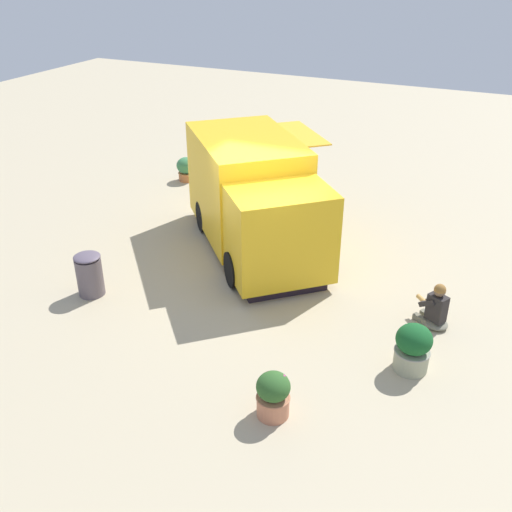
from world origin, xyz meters
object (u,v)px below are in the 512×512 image
planter_flowering_near (273,395)px  trash_bin (89,274)px  person_customer (435,309)px  planter_flowering_far (186,168)px  planter_flowering_side (413,348)px  food_truck (254,199)px

planter_flowering_near → trash_bin: trash_bin is taller
person_customer → trash_bin: trash_bin is taller
planter_flowering_near → planter_flowering_far: planter_flowering_near is taller
person_customer → planter_flowering_side: 1.44m
person_customer → trash_bin: 6.61m
person_customer → planter_flowering_far: 9.09m
planter_flowering_far → planter_flowering_side: 9.78m
planter_flowering_side → trash_bin: bearing=93.0°
food_truck → planter_flowering_near: 5.50m
planter_flowering_far → trash_bin: 6.44m
food_truck → trash_bin: size_ratio=5.39×
planter_flowering_side → trash_bin: (-0.33, 6.25, 0.02)m
food_truck → planter_flowering_far: food_truck is taller
planter_flowering_far → planter_flowering_side: size_ratio=0.82×
person_customer → planter_flowering_far: person_customer is taller
food_truck → planter_flowering_near: size_ratio=6.43×
food_truck → trash_bin: (-3.24, 2.08, -0.71)m
food_truck → planter_flowering_side: 5.14m
food_truck → person_customer: (-1.48, -4.30, -0.83)m
planter_flowering_far → planter_flowering_near: bearing=-141.8°
food_truck → planter_flowering_side: size_ratio=5.68×
person_customer → trash_bin: size_ratio=0.99×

